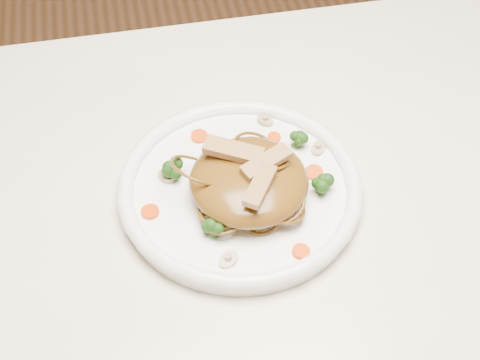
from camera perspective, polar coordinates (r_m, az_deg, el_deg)
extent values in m
cube|color=white|center=(0.84, 3.42, -3.64)|extent=(1.20, 0.80, 0.04)
cylinder|color=white|center=(0.84, 0.00, -0.99)|extent=(0.36, 0.36, 0.02)
ellipsoid|color=#583910|center=(0.81, 0.74, -0.07)|extent=(0.17, 0.17, 0.05)
cube|color=tan|center=(0.79, 2.21, 1.52)|extent=(0.07, 0.04, 0.01)
cube|color=tan|center=(0.80, -0.54, 2.46)|extent=(0.07, 0.05, 0.01)
cube|color=tan|center=(0.76, 1.67, -0.48)|extent=(0.05, 0.06, 0.01)
cylinder|color=#EE4C08|center=(0.89, 2.85, 3.55)|extent=(0.02, 0.02, 0.00)
cylinder|color=#EE4C08|center=(0.81, -7.50, -2.63)|extent=(0.03, 0.03, 0.00)
cylinder|color=#EE4C08|center=(0.85, 6.18, 0.62)|extent=(0.03, 0.03, 0.00)
cylinder|color=#EE4C08|center=(0.89, -3.40, 3.65)|extent=(0.03, 0.03, 0.00)
cylinder|color=#EE4C08|center=(0.77, 5.11, -5.95)|extent=(0.03, 0.03, 0.00)
cylinder|color=beige|center=(0.76, -0.97, -6.64)|extent=(0.03, 0.03, 0.01)
cylinder|color=beige|center=(0.88, 6.51, 2.62)|extent=(0.03, 0.03, 0.01)
cylinder|color=beige|center=(0.84, -6.14, 0.34)|extent=(0.04, 0.04, 0.01)
cylinder|color=beige|center=(0.91, 2.11, 4.96)|extent=(0.03, 0.03, 0.01)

